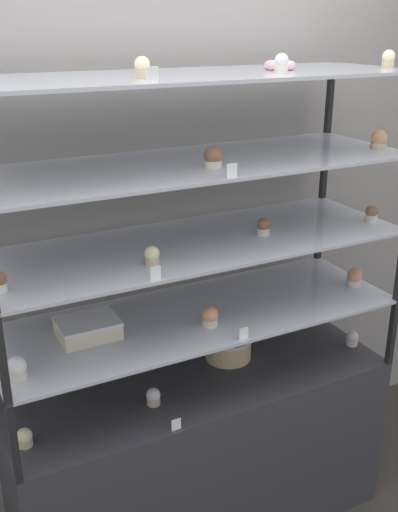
# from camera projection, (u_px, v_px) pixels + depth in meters

# --- Properties ---
(back_wall) EXTENTS (8.00, 0.05, 2.60)m
(back_wall) POSITION_uv_depth(u_px,v_px,m) (154.00, 217.00, 2.56)
(back_wall) COLOR gray
(back_wall) RESTS_ON ground_plane
(display_base) EXTENTS (1.56, 0.54, 0.73)m
(display_base) POSITION_uv_depth(u_px,v_px,m) (199.00, 452.00, 2.55)
(display_base) COLOR #333338
(display_base) RESTS_ON ground_plane
(display_riser_lower) EXTENTS (1.56, 0.54, 0.30)m
(display_riser_lower) POSITION_uv_depth(u_px,v_px,m) (199.00, 317.00, 2.32)
(display_riser_lower) COLOR black
(display_riser_lower) RESTS_ON display_base
(display_riser_middle) EXTENTS (1.56, 0.54, 0.30)m
(display_riser_middle) POSITION_uv_depth(u_px,v_px,m) (199.00, 245.00, 2.21)
(display_riser_middle) COLOR black
(display_riser_middle) RESTS_ON display_riser_lower
(display_riser_upper) EXTENTS (1.56, 0.54, 0.30)m
(display_riser_upper) POSITION_uv_depth(u_px,v_px,m) (199.00, 166.00, 2.10)
(display_riser_upper) COLOR black
(display_riser_upper) RESTS_ON display_riser_middle
(display_riser_top) EXTENTS (1.56, 0.54, 0.30)m
(display_riser_top) POSITION_uv_depth(u_px,v_px,m) (199.00, 78.00, 1.99)
(display_riser_top) COLOR black
(display_riser_top) RESTS_ON display_riser_upper
(layer_cake_centerpiece) EXTENTS (0.20, 0.20, 0.10)m
(layer_cake_centerpiece) POSITION_uv_depth(u_px,v_px,m) (228.00, 347.00, 2.56)
(layer_cake_centerpiece) COLOR #DBBC84
(layer_cake_centerpiece) RESTS_ON display_base
(sheet_cake_frosted) EXTENTS (0.21, 0.17, 0.07)m
(sheet_cake_frosted) POSITION_uv_depth(u_px,v_px,m) (88.00, 328.00, 2.13)
(sheet_cake_frosted) COLOR beige
(sheet_cake_frosted) RESTS_ON display_riser_lower
(cupcake_0) EXTENTS (0.05, 0.05, 0.07)m
(cupcake_0) POSITION_uv_depth(u_px,v_px,m) (25.00, 438.00, 2.03)
(cupcake_0) COLOR #CCB28C
(cupcake_0) RESTS_ON display_base
(cupcake_1) EXTENTS (0.05, 0.05, 0.07)m
(cupcake_1) POSITION_uv_depth(u_px,v_px,m) (153.00, 397.00, 2.25)
(cupcake_1) COLOR #CCB28C
(cupcake_1) RESTS_ON display_base
(cupcake_2) EXTENTS (0.05, 0.05, 0.07)m
(cupcake_2) POSITION_uv_depth(u_px,v_px,m) (352.00, 338.00, 2.66)
(cupcake_2) COLOR beige
(cupcake_2) RESTS_ON display_base
(price_tag_0) EXTENTS (0.04, 0.00, 0.04)m
(price_tag_0) POSITION_uv_depth(u_px,v_px,m) (176.00, 424.00, 2.11)
(price_tag_0) COLOR white
(price_tag_0) RESTS_ON display_base
(cupcake_3) EXTENTS (0.06, 0.06, 0.08)m
(cupcake_3) POSITION_uv_depth(u_px,v_px,m) (17.00, 369.00, 1.88)
(cupcake_3) COLOR beige
(cupcake_3) RESTS_ON display_riser_lower
(cupcake_4) EXTENTS (0.06, 0.06, 0.08)m
(cupcake_4) POSITION_uv_depth(u_px,v_px,m) (210.00, 317.00, 2.21)
(cupcake_4) COLOR beige
(cupcake_4) RESTS_ON display_riser_lower
(cupcake_5) EXTENTS (0.06, 0.06, 0.08)m
(cupcake_5) POSITION_uv_depth(u_px,v_px,m) (354.00, 277.00, 2.54)
(cupcake_5) COLOR white
(cupcake_5) RESTS_ON display_riser_lower
(price_tag_1) EXTENTS (0.04, 0.00, 0.04)m
(price_tag_1) POSITION_uv_depth(u_px,v_px,m) (244.00, 333.00, 2.12)
(price_tag_1) COLOR white
(price_tag_1) RESTS_ON display_riser_lower
(cupcake_7) EXTENTS (0.05, 0.05, 0.07)m
(cupcake_7) POSITION_uv_depth(u_px,v_px,m) (152.00, 256.00, 1.98)
(cupcake_7) COLOR #CCB28C
(cupcake_7) RESTS_ON display_riser_middle
(cupcake_8) EXTENTS (0.05, 0.05, 0.07)m
(cupcake_8) POSITION_uv_depth(u_px,v_px,m) (263.00, 227.00, 2.25)
(cupcake_8) COLOR beige
(cupcake_8) RESTS_ON display_riser_middle
(cupcake_9) EXTENTS (0.05, 0.05, 0.07)m
(cupcake_9) POSITION_uv_depth(u_px,v_px,m) (372.00, 213.00, 2.41)
(cupcake_9) COLOR beige
(cupcake_9) RESTS_ON display_riser_middle
(price_tag_2) EXTENTS (0.04, 0.00, 0.04)m
(price_tag_2) POSITION_uv_depth(u_px,v_px,m) (155.00, 273.00, 1.87)
(price_tag_2) COLOR white
(price_tag_2) RESTS_ON display_riser_middle
(cupcake_11) EXTENTS (0.06, 0.06, 0.07)m
(cupcake_11) POSITION_uv_depth(u_px,v_px,m) (212.00, 158.00, 2.00)
(cupcake_11) COLOR beige
(cupcake_11) RESTS_ON display_riser_upper
(cupcake_12) EXTENTS (0.06, 0.06, 0.07)m
(cupcake_12) POSITION_uv_depth(u_px,v_px,m) (379.00, 140.00, 2.29)
(cupcake_12) COLOR #CCB28C
(cupcake_12) RESTS_ON display_riser_upper
(price_tag_3) EXTENTS (0.04, 0.00, 0.04)m
(price_tag_3) POSITION_uv_depth(u_px,v_px,m) (232.00, 170.00, 1.87)
(price_tag_3) COLOR white
(price_tag_3) RESTS_ON display_riser_upper
(cupcake_14) EXTENTS (0.05, 0.05, 0.06)m
(cupcake_14) POSITION_uv_depth(u_px,v_px,m) (142.00, 67.00, 1.79)
(cupcake_14) COLOR #CCB28C
(cupcake_14) RESTS_ON display_riser_top
(cupcake_15) EXTENTS (0.05, 0.05, 0.06)m
(cupcake_15) POSITION_uv_depth(u_px,v_px,m) (281.00, 64.00, 1.96)
(cupcake_15) COLOR beige
(cupcake_15) RESTS_ON display_riser_top
(cupcake_16) EXTENTS (0.05, 0.05, 0.06)m
(cupcake_16) POSITION_uv_depth(u_px,v_px,m) (388.00, 59.00, 2.20)
(cupcake_16) COLOR #CCB28C
(cupcake_16) RESTS_ON display_riser_top
(price_tag_4) EXTENTS (0.04, 0.00, 0.04)m
(price_tag_4) POSITION_uv_depth(u_px,v_px,m) (152.00, 75.00, 1.65)
(price_tag_4) COLOR white
(price_tag_4) RESTS_ON display_riser_top
(donut_glazed) EXTENTS (0.11, 0.11, 0.03)m
(donut_glazed) POSITION_uv_depth(u_px,v_px,m) (279.00, 65.00, 2.12)
(donut_glazed) COLOR #EFB2BC
(donut_glazed) RESTS_ON display_riser_top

